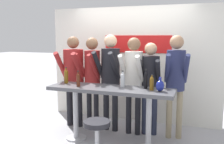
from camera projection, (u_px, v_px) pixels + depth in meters
ground_plane at (110, 143)px, 4.27m from camera, size 40.00×40.00×0.00m
back_wall at (132, 64)px, 5.37m from camera, size 3.71×0.12×2.44m
tasting_table at (110, 97)px, 4.16m from camera, size 2.11×0.57×0.98m
bar_stool at (97, 135)px, 3.53m from camera, size 0.40×0.40×0.64m
person_far_left at (73, 71)px, 4.97m from camera, size 0.48×0.58×1.82m
person_left at (92, 71)px, 4.86m from camera, size 0.42×0.56×1.80m
person_center_left at (110, 71)px, 4.72m from camera, size 0.46×0.60×1.85m
person_center at (133, 74)px, 4.53m from camera, size 0.39×0.53×1.80m
person_center_right at (150, 78)px, 4.53m from camera, size 0.41×0.54×1.71m
person_right at (176, 74)px, 4.34m from camera, size 0.45×0.59×1.84m
wine_bottle_0 at (152, 83)px, 3.91m from camera, size 0.07×0.07×0.25m
wine_bottle_1 at (66, 76)px, 4.51m from camera, size 0.07×0.07×0.29m
wine_bottle_2 at (146, 80)px, 4.03m from camera, size 0.06×0.06×0.32m
wine_bottle_3 at (123, 79)px, 4.16m from camera, size 0.07×0.07×0.28m
wine_bottle_4 at (78, 79)px, 4.20m from camera, size 0.06×0.06×0.27m
decorative_vase at (160, 86)px, 3.84m from camera, size 0.13×0.13×0.22m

